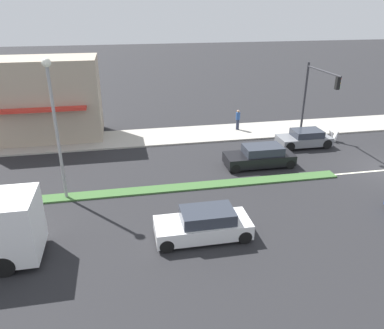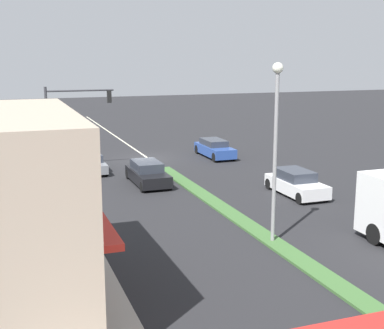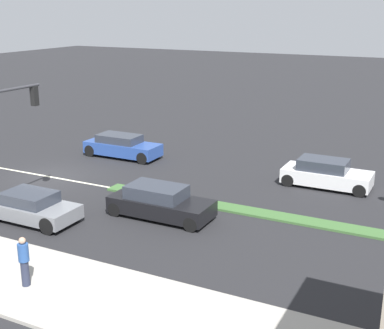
{
  "view_description": "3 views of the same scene",
  "coord_description": "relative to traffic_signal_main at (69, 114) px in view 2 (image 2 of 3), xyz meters",
  "views": [
    {
      "loc": [
        -18.99,
        16.61,
        9.9
      ],
      "look_at": [
        -0.45,
        13.03,
        1.64
      ],
      "focal_mm": 35.0,
      "sensor_mm": 36.0,
      "label": 1
    },
    {
      "loc": [
        10.45,
        38.91,
        7.75
      ],
      "look_at": [
        0.5,
        11.33,
        1.73
      ],
      "focal_mm": 50.0,
      "sensor_mm": 36.0,
      "label": 2
    },
    {
      "loc": [
        20.58,
        18.89,
        8.63
      ],
      "look_at": [
        0.15,
        8.52,
        1.86
      ],
      "focal_mm": 50.0,
      "sensor_mm": 36.0,
      "label": 3
    }
  ],
  "objects": [
    {
      "name": "ground_plane",
      "position": [
        -6.12,
        15.44,
        -3.9
      ],
      "size": [
        160.0,
        160.0,
        0.0
      ],
      "primitive_type": "plane",
      "color": "#232326"
    },
    {
      "name": "sidewalk_right",
      "position": [
        2.88,
        15.94,
        -3.84
      ],
      "size": [
        4.0,
        73.0,
        0.12
      ],
      "primitive_type": "cube",
      "color": "#A8A399",
      "rests_on": "ground"
    },
    {
      "name": "lane_marking_center",
      "position": [
        -6.12,
        -2.56,
        -3.9
      ],
      "size": [
        0.16,
        60.0,
        0.01
      ],
      "primitive_type": "cube",
      "color": "beige",
      "rests_on": "ground"
    },
    {
      "name": "building_corner_store",
      "position": [
        4.34,
        20.05,
        -0.77
      ],
      "size": [
        4.93,
        8.83,
        6.03
      ],
      "color": "tan",
      "rests_on": "sidewalk_right"
    },
    {
      "name": "traffic_signal_main",
      "position": [
        0.0,
        0.0,
        0.0
      ],
      "size": [
        4.59,
        0.34,
        5.6
      ],
      "color": "#333338",
      "rests_on": "sidewalk_right"
    },
    {
      "name": "street_lamp",
      "position": [
        -6.12,
        17.37,
        0.88
      ],
      "size": [
        0.44,
        0.44,
        7.37
      ],
      "color": "gray",
      "rests_on": "median_strip"
    },
    {
      "name": "pedestrian",
      "position": [
        3.28,
        4.73,
        -2.91
      ],
      "size": [
        0.34,
        0.34,
        1.66
      ],
      "color": "#282D42",
      "rests_on": "sidewalk_right"
    },
    {
      "name": "warning_aframe_sign",
      "position": [
        -0.58,
        -1.7,
        -3.47
      ],
      "size": [
        0.45,
        0.53,
        0.84
      ],
      "color": "silver",
      "rests_on": "ground"
    },
    {
      "name": "van_white",
      "position": [
        -11.12,
        10.81,
        -3.23
      ],
      "size": [
        1.81,
        4.3,
        1.4
      ],
      "color": "silver",
      "rests_on": "ground"
    },
    {
      "name": "coupe_blue",
      "position": [
        -11.12,
        -1.34,
        -3.24
      ],
      "size": [
        1.74,
        4.59,
        1.35
      ],
      "color": "#284793",
      "rests_on": "ground"
    },
    {
      "name": "suv_black",
      "position": [
        -3.92,
        5.47,
        -3.25
      ],
      "size": [
        1.83,
        4.45,
        1.38
      ],
      "color": "black",
      "rests_on": "ground"
    },
    {
      "name": "suv_grey",
      "position": [
        -1.12,
        0.96,
        -3.29
      ],
      "size": [
        1.82,
        3.82,
        1.25
      ],
      "color": "slate",
      "rests_on": "ground"
    }
  ]
}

